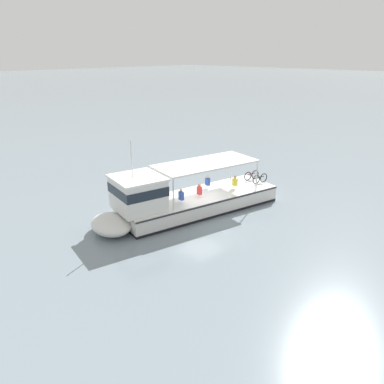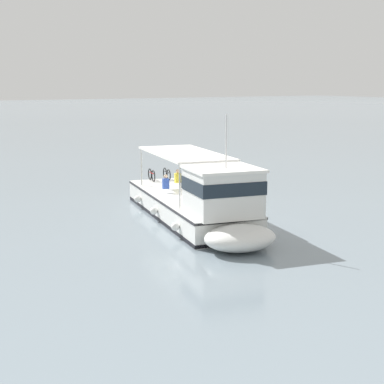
# 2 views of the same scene
# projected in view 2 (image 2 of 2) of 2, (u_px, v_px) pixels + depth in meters

# --- Properties ---
(ground_plane) EXTENTS (400.00, 400.00, 0.00)m
(ground_plane) POSITION_uv_depth(u_px,v_px,m) (202.00, 218.00, 28.53)
(ground_plane) COLOR gray
(ferry_main) EXTENTS (5.67, 13.07, 5.32)m
(ferry_main) POSITION_uv_depth(u_px,v_px,m) (199.00, 204.00, 26.95)
(ferry_main) COLOR white
(ferry_main) RESTS_ON ground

